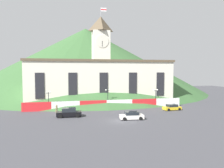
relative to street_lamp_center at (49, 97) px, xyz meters
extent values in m
plane|color=#424247|center=(13.64, -14.22, -3.27)|extent=(160.00, 160.00, 0.00)
cube|color=silver|center=(13.64, 7.52, 2.54)|extent=(39.63, 8.41, 11.63)
cube|color=brown|center=(13.64, 7.52, 8.65)|extent=(40.23, 9.01, 0.60)
cube|color=silver|center=(13.64, 7.52, 12.88)|extent=(4.50, 4.50, 7.85)
pyramid|color=brown|center=(13.64, 7.52, 18.83)|extent=(4.95, 4.95, 4.05)
cylinder|color=silver|center=(13.64, 5.21, 13.82)|extent=(3.42, 0.12, 3.42)
cube|color=black|center=(13.63, 5.14, 13.12)|extent=(0.12, 0.06, 1.40)
cylinder|color=#B2B2B7|center=(13.64, 7.52, 22.06)|extent=(0.10, 0.10, 2.40)
cube|color=white|center=(14.44, 7.52, 22.71)|extent=(1.60, 0.06, 1.00)
cube|color=red|center=(14.44, 7.48, 22.71)|extent=(1.60, 0.04, 0.28)
cube|color=#232328|center=(-2.21, 3.24, 2.31)|extent=(2.18, 0.16, 6.39)
cube|color=#232328|center=(5.71, 3.24, 2.31)|extent=(2.18, 0.16, 6.39)
cube|color=#232328|center=(13.64, 3.24, 2.31)|extent=(2.18, 0.16, 6.39)
cube|color=#232328|center=(21.56, 3.24, 2.31)|extent=(2.18, 0.16, 6.39)
cube|color=#232328|center=(29.49, 3.24, 2.31)|extent=(2.18, 0.16, 6.39)
cube|color=red|center=(-2.62, -0.63, -2.21)|extent=(6.50, 0.12, 2.11)
cube|color=white|center=(3.89, -0.63, -2.21)|extent=(6.50, 0.12, 2.11)
cube|color=red|center=(10.39, -0.63, -2.21)|extent=(6.50, 0.12, 2.11)
cube|color=white|center=(16.89, -0.63, -2.21)|extent=(6.50, 0.12, 2.11)
cube|color=red|center=(23.39, -0.63, -2.21)|extent=(6.50, 0.12, 2.11)
cube|color=white|center=(29.89, -0.63, -2.21)|extent=(6.50, 0.12, 2.11)
cone|color=#386033|center=(13.64, 49.19, 11.01)|extent=(105.07, 105.07, 28.57)
cylinder|color=black|center=(0.00, 0.00, -1.16)|extent=(0.14, 0.14, 4.22)
cube|color=black|center=(0.00, 0.00, 0.80)|extent=(0.90, 0.08, 0.08)
sphere|color=white|center=(-0.45, 0.00, 0.98)|extent=(0.36, 0.36, 0.36)
sphere|color=white|center=(0.45, 0.00, 0.98)|extent=(0.36, 0.36, 0.36)
cylinder|color=black|center=(14.06, 0.00, -1.02)|extent=(0.14, 0.14, 4.50)
cube|color=black|center=(14.06, 0.00, 1.08)|extent=(0.90, 0.08, 0.08)
sphere|color=white|center=(13.61, 0.00, 1.26)|extent=(0.36, 0.36, 0.36)
sphere|color=white|center=(14.51, 0.00, 1.26)|extent=(0.36, 0.36, 0.36)
cylinder|color=black|center=(26.72, 0.00, -1.16)|extent=(0.14, 0.14, 4.23)
cube|color=black|center=(26.72, 0.00, 0.81)|extent=(0.90, 0.08, 0.08)
sphere|color=white|center=(26.27, 0.00, 0.99)|extent=(0.36, 0.36, 0.36)
sphere|color=white|center=(27.17, 0.00, 0.99)|extent=(0.36, 0.36, 0.36)
cube|color=white|center=(15.99, -13.19, -2.75)|extent=(4.63, 2.16, 0.74)
cube|color=#1E2328|center=(15.99, -13.19, -2.08)|extent=(2.60, 1.85, 0.61)
cylinder|color=black|center=(14.39, -13.96, -2.94)|extent=(0.68, 0.38, 0.66)
cylinder|color=black|center=(14.54, -12.17, -2.94)|extent=(0.68, 0.38, 0.66)
cylinder|color=black|center=(17.44, -14.21, -2.94)|extent=(0.68, 0.38, 0.66)
cylinder|color=black|center=(17.59, -12.42, -2.94)|extent=(0.68, 0.38, 0.66)
cube|color=yellow|center=(28.30, -5.79, -2.80)|extent=(4.31, 2.08, 0.67)
cube|color=#1E2328|center=(28.30, -5.79, -2.20)|extent=(2.42, 1.81, 0.55)
cylinder|color=black|center=(26.93, -6.79, -2.97)|extent=(0.61, 0.36, 0.59)
cylinder|color=black|center=(26.81, -4.99, -2.97)|extent=(0.61, 0.36, 0.59)
cylinder|color=black|center=(29.78, -6.59, -2.97)|extent=(0.61, 0.36, 0.59)
cylinder|color=black|center=(29.66, -4.80, -2.97)|extent=(0.61, 0.36, 0.59)
cube|color=black|center=(4.44, -8.21, -2.65)|extent=(4.99, 2.24, 0.89)
cube|color=#1E2328|center=(4.44, -8.21, -1.84)|extent=(2.78, 1.97, 0.73)
cylinder|color=black|center=(2.73, -9.13, -2.88)|extent=(0.81, 0.40, 0.79)
cylinder|color=black|center=(2.83, -7.13, -2.88)|extent=(0.81, 0.40, 0.79)
cylinder|color=black|center=(6.06, -9.29, -2.88)|extent=(0.81, 0.40, 0.79)
cylinder|color=black|center=(6.15, -7.29, -2.88)|extent=(0.81, 0.40, 0.79)
cylinder|color=olive|center=(1.74, -2.97, -2.83)|extent=(0.20, 0.20, 0.87)
cylinder|color=olive|center=(1.99, -2.94, -2.83)|extent=(0.20, 0.20, 0.87)
cylinder|color=olive|center=(1.86, -2.95, -2.05)|extent=(0.45, 0.45, 0.69)
sphere|color=beige|center=(1.86, -2.95, -1.56)|extent=(0.29, 0.29, 0.29)
camera|label=1|loc=(3.38, -52.34, 5.97)|focal=35.00mm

